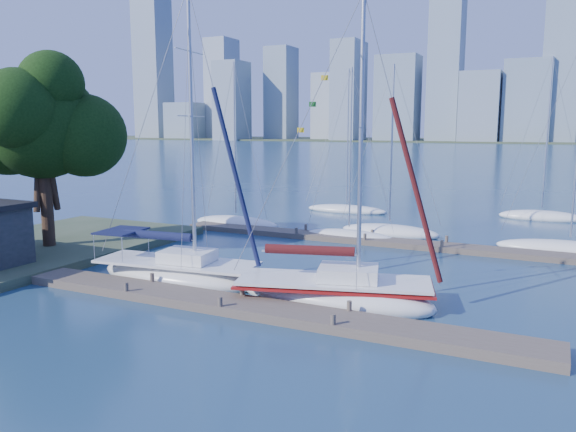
% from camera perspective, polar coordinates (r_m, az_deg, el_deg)
% --- Properties ---
extents(ground, '(700.00, 700.00, 0.00)m').
position_cam_1_polar(ground, '(24.51, -5.74, -9.40)').
color(ground, '#18334D').
rests_on(ground, ground).
extents(near_dock, '(26.00, 2.00, 0.40)m').
position_cam_1_polar(near_dock, '(24.45, -5.75, -8.96)').
color(near_dock, brown).
rests_on(near_dock, ground).
extents(far_dock, '(30.00, 1.80, 0.36)m').
position_cam_1_polar(far_dock, '(37.97, 9.63, -2.59)').
color(far_dock, brown).
rests_on(far_dock, ground).
extents(shore, '(12.00, 22.00, 0.50)m').
position_cam_1_polar(shore, '(37.81, -25.78, -3.31)').
color(shore, '#38472D').
rests_on(shore, ground).
extents(far_shore, '(800.00, 100.00, 1.50)m').
position_cam_1_polar(far_shore, '(340.09, 23.90, 6.92)').
color(far_shore, '#38472D').
rests_on(far_shore, ground).
extents(tree, '(9.15, 8.34, 12.08)m').
position_cam_1_polar(tree, '(37.01, -23.77, 8.86)').
color(tree, black).
rests_on(tree, ground).
extents(sailboat_navy, '(9.23, 3.94, 14.77)m').
position_cam_1_polar(sailboat_navy, '(28.91, -11.24, -4.36)').
color(sailboat_navy, white).
rests_on(sailboat_navy, ground).
extents(sailboat_maroon, '(9.59, 5.33, 13.81)m').
position_cam_1_polar(sailboat_maroon, '(25.06, 4.73, -6.54)').
color(sailboat_maroon, white).
rests_on(sailboat_maroon, ground).
extents(bg_boat_0, '(7.63, 4.63, 13.02)m').
position_cam_1_polar(bg_boat_0, '(44.58, -5.31, -0.66)').
color(bg_boat_0, white).
rests_on(bg_boat_0, ground).
extents(bg_boat_1, '(6.70, 2.65, 12.00)m').
position_cam_1_polar(bg_boat_1, '(39.36, 6.22, -2.02)').
color(bg_boat_1, white).
rests_on(bg_boat_1, ground).
extents(bg_boat_2, '(7.33, 2.67, 12.43)m').
position_cam_1_polar(bg_boat_2, '(41.27, 10.25, -1.56)').
color(bg_boat_2, white).
rests_on(bg_boat_2, ground).
extents(bg_boat_4, '(8.93, 4.65, 13.71)m').
position_cam_1_polar(bg_boat_4, '(38.98, 26.71, -3.01)').
color(bg_boat_4, white).
rests_on(bg_boat_4, ground).
extents(bg_boat_6, '(7.74, 5.01, 13.20)m').
position_cam_1_polar(bg_boat_6, '(52.00, 5.97, 0.67)').
color(bg_boat_6, white).
rests_on(bg_boat_6, ground).
extents(bg_boat_7, '(7.08, 3.31, 13.81)m').
position_cam_1_polar(bg_boat_7, '(52.13, 24.35, -0.02)').
color(bg_boat_7, white).
rests_on(bg_boat_7, ground).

